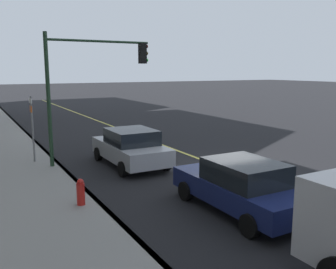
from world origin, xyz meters
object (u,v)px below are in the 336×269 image
object	(u,v)px
car_navy	(241,186)
fire_hydrant	(81,194)
car_silver	(131,147)
street_sign_post	(32,125)
traffic_light_mast	(90,75)

from	to	relation	value
car_navy	fire_hydrant	world-z (taller)	car_navy
fire_hydrant	car_silver	bearing A→B (deg)	-39.68
street_sign_post	fire_hydrant	world-z (taller)	street_sign_post
car_navy	street_sign_post	world-z (taller)	street_sign_post
car_silver	traffic_light_mast	xyz separation A→B (m)	(0.94, 1.37, 3.03)
car_silver	fire_hydrant	size ratio (longest dim) A/B	4.74
car_silver	fire_hydrant	xyz separation A→B (m)	(-4.00, 3.32, -0.33)
car_navy	traffic_light_mast	size ratio (longest dim) A/B	0.82
traffic_light_mast	car_navy	bearing A→B (deg)	-164.31
traffic_light_mast	street_sign_post	bearing A→B (deg)	62.80
car_navy	car_silver	bearing A→B (deg)	6.17
street_sign_post	car_silver	bearing A→B (deg)	-120.08
car_navy	street_sign_post	xyz separation A→B (m)	(8.48, 4.31, 0.97)
traffic_light_mast	fire_hydrant	bearing A→B (deg)	158.43
car_silver	fire_hydrant	distance (m)	5.21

